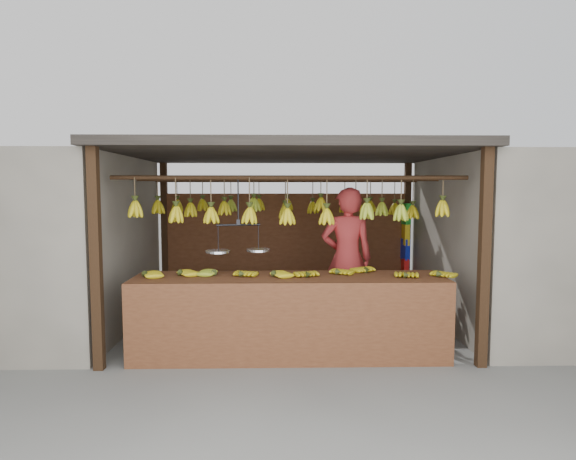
{
  "coord_description": "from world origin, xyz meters",
  "views": [
    {
      "loc": [
        -0.14,
        -6.4,
        1.87
      ],
      "look_at": [
        0.0,
        0.3,
        1.3
      ],
      "focal_mm": 30.0,
      "sensor_mm": 36.0,
      "label": 1
    }
  ],
  "objects": [
    {
      "name": "stall",
      "position": [
        0.0,
        0.33,
        1.97
      ],
      "size": [
        4.3,
        3.3,
        2.4
      ],
      "color": "black",
      "rests_on": "ground"
    },
    {
      "name": "neighbor_right",
      "position": [
        3.6,
        0.0,
        1.15
      ],
      "size": [
        3.0,
        3.0,
        2.3
      ],
      "primitive_type": "cube",
      "color": "slate",
      "rests_on": "ground"
    },
    {
      "name": "balance_scale",
      "position": [
        -0.59,
        -1.0,
        1.22
      ],
      "size": [
        0.71,
        0.39,
        0.84
      ],
      "color": "black",
      "rests_on": "ground"
    },
    {
      "name": "ground",
      "position": [
        0.0,
        0.0,
        0.0
      ],
      "size": [
        80.0,
        80.0,
        0.0
      ],
      "primitive_type": "plane",
      "color": "#5B5B57"
    },
    {
      "name": "bag_bundles",
      "position": [
        1.94,
        1.35,
        1.02
      ],
      "size": [
        0.08,
        0.26,
        1.24
      ],
      "color": "#199926",
      "rests_on": "ground"
    },
    {
      "name": "neighbor_left",
      "position": [
        -3.6,
        0.0,
        1.15
      ],
      "size": [
        3.0,
        3.0,
        2.3
      ],
      "primitive_type": "cube",
      "color": "slate",
      "rests_on": "ground"
    },
    {
      "name": "hanging_bananas",
      "position": [
        -0.01,
        0.0,
        1.61
      ],
      "size": [
        3.64,
        2.25,
        0.39
      ],
      "color": "gold",
      "rests_on": "ground"
    },
    {
      "name": "counter",
      "position": [
        -0.01,
        -1.23,
        0.71
      ],
      "size": [
        3.53,
        0.79,
        0.96
      ],
      "color": "#562E19",
      "rests_on": "ground"
    },
    {
      "name": "vendor",
      "position": [
        0.78,
        -0.05,
        0.95
      ],
      "size": [
        0.69,
        0.46,
        1.89
      ],
      "primitive_type": "imported",
      "rotation": [
        0.0,
        0.0,
        3.15
      ],
      "color": "#BF3333",
      "rests_on": "ground"
    }
  ]
}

